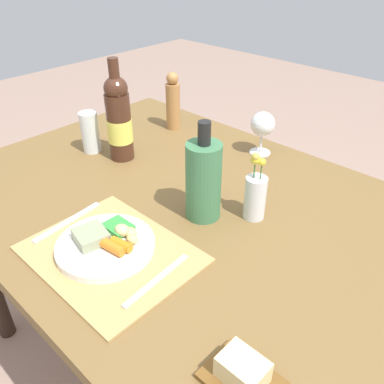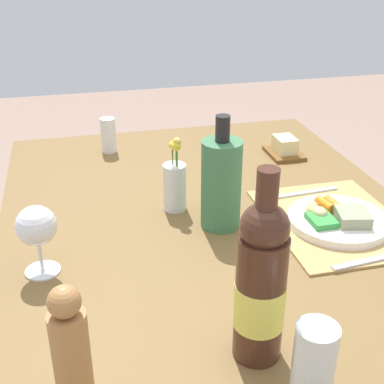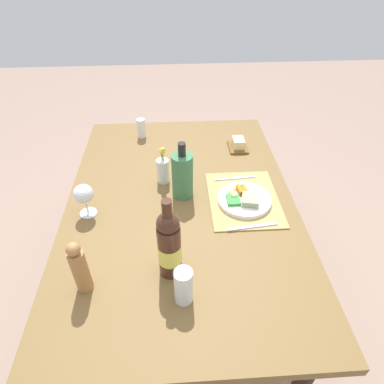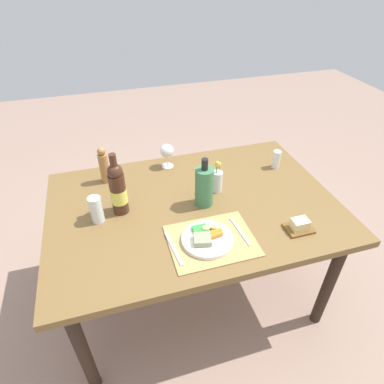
{
  "view_description": "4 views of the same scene",
  "coord_description": "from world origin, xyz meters",
  "px_view_note": "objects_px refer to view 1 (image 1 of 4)",
  "views": [
    {
      "loc": [
        0.65,
        -0.69,
        1.4
      ],
      "look_at": [
        0.05,
        -0.06,
        0.84
      ],
      "focal_mm": 37.76,
      "sensor_mm": 36.0,
      "label": 1
    },
    {
      "loc": [
        -1.01,
        0.31,
        1.38
      ],
      "look_at": [
        0.06,
        0.06,
        0.83
      ],
      "focal_mm": 49.33,
      "sensor_mm": 36.0,
      "label": 2
    },
    {
      "loc": [
        -1.13,
        0.02,
        1.74
      ],
      "look_at": [
        -0.07,
        -0.05,
        0.86
      ],
      "focal_mm": 31.22,
      "sensor_mm": 36.0,
      "label": 3
    },
    {
      "loc": [
        -0.39,
        -1.28,
        1.83
      ],
      "look_at": [
        -0.02,
        -0.02,
        0.84
      ],
      "focal_mm": 30.24,
      "sensor_mm": 36.0,
      "label": 4
    }
  ],
  "objects_px": {
    "flower_vase": "(255,195)",
    "cooler_bottle": "(203,180)",
    "dinner_plate": "(106,243)",
    "fork": "(68,222)",
    "knife": "(157,280)",
    "wine_glass": "(263,125)",
    "wine_bottle": "(119,119)",
    "pepper_mill": "(173,102)",
    "butter_dish": "(242,374)",
    "water_tumbler": "(91,135)",
    "dining_table": "(192,227)"
  },
  "relations": [
    {
      "from": "knife",
      "to": "wine_glass",
      "type": "height_order",
      "value": "wine_glass"
    },
    {
      "from": "flower_vase",
      "to": "cooler_bottle",
      "type": "xyz_separation_m",
      "value": [
        -0.11,
        -0.09,
        0.04
      ]
    },
    {
      "from": "pepper_mill",
      "to": "knife",
      "type": "bearing_deg",
      "value": -47.05
    },
    {
      "from": "dining_table",
      "to": "pepper_mill",
      "type": "distance_m",
      "value": 0.58
    },
    {
      "from": "dining_table",
      "to": "cooler_bottle",
      "type": "distance_m",
      "value": 0.2
    },
    {
      "from": "dining_table",
      "to": "butter_dish",
      "type": "height_order",
      "value": "butter_dish"
    },
    {
      "from": "fork",
      "to": "cooler_bottle",
      "type": "distance_m",
      "value": 0.38
    },
    {
      "from": "flower_vase",
      "to": "cooler_bottle",
      "type": "distance_m",
      "value": 0.14
    },
    {
      "from": "dinner_plate",
      "to": "knife",
      "type": "height_order",
      "value": "dinner_plate"
    },
    {
      "from": "fork",
      "to": "dinner_plate",
      "type": "bearing_deg",
      "value": -3.17
    },
    {
      "from": "dinner_plate",
      "to": "fork",
      "type": "height_order",
      "value": "dinner_plate"
    },
    {
      "from": "knife",
      "to": "dinner_plate",
      "type": "bearing_deg",
      "value": 178.63
    },
    {
      "from": "knife",
      "to": "butter_dish",
      "type": "relative_size",
      "value": 1.55
    },
    {
      "from": "dinner_plate",
      "to": "cooler_bottle",
      "type": "xyz_separation_m",
      "value": [
        0.07,
        0.27,
        0.09
      ]
    },
    {
      "from": "wine_glass",
      "to": "pepper_mill",
      "type": "height_order",
      "value": "pepper_mill"
    },
    {
      "from": "knife",
      "to": "wine_glass",
      "type": "xyz_separation_m",
      "value": [
        -0.2,
        0.67,
        0.1
      ]
    },
    {
      "from": "wine_glass",
      "to": "wine_bottle",
      "type": "relative_size",
      "value": 0.45
    },
    {
      "from": "fork",
      "to": "wine_glass",
      "type": "relative_size",
      "value": 1.4
    },
    {
      "from": "flower_vase",
      "to": "water_tumbler",
      "type": "relative_size",
      "value": 1.36
    },
    {
      "from": "fork",
      "to": "knife",
      "type": "xyz_separation_m",
      "value": [
        0.33,
        0.02,
        0.0
      ]
    },
    {
      "from": "dinner_plate",
      "to": "flower_vase",
      "type": "bearing_deg",
      "value": 63.61
    },
    {
      "from": "knife",
      "to": "water_tumbler",
      "type": "bearing_deg",
      "value": 151.96
    },
    {
      "from": "dinner_plate",
      "to": "pepper_mill",
      "type": "bearing_deg",
      "value": 122.87
    },
    {
      "from": "water_tumbler",
      "to": "knife",
      "type": "bearing_deg",
      "value": -23.55
    },
    {
      "from": "wine_bottle",
      "to": "butter_dish",
      "type": "distance_m",
      "value": 0.9
    },
    {
      "from": "water_tumbler",
      "to": "wine_bottle",
      "type": "distance_m",
      "value": 0.15
    },
    {
      "from": "knife",
      "to": "flower_vase",
      "type": "relative_size",
      "value": 1.03
    },
    {
      "from": "wine_glass",
      "to": "wine_bottle",
      "type": "bearing_deg",
      "value": -132.75
    },
    {
      "from": "pepper_mill",
      "to": "wine_glass",
      "type": "bearing_deg",
      "value": 8.49
    },
    {
      "from": "flower_vase",
      "to": "dinner_plate",
      "type": "bearing_deg",
      "value": -116.39
    },
    {
      "from": "water_tumbler",
      "to": "cooler_bottle",
      "type": "xyz_separation_m",
      "value": [
        0.55,
        -0.02,
        0.05
      ]
    },
    {
      "from": "dinner_plate",
      "to": "flower_vase",
      "type": "height_order",
      "value": "flower_vase"
    },
    {
      "from": "dining_table",
      "to": "pepper_mill",
      "type": "height_order",
      "value": "pepper_mill"
    },
    {
      "from": "knife",
      "to": "flower_vase",
      "type": "xyz_separation_m",
      "value": [
        0.01,
        0.35,
        0.06
      ]
    },
    {
      "from": "water_tumbler",
      "to": "pepper_mill",
      "type": "relative_size",
      "value": 0.65
    },
    {
      "from": "wine_bottle",
      "to": "wine_glass",
      "type": "bearing_deg",
      "value": 47.25
    },
    {
      "from": "water_tumbler",
      "to": "wine_bottle",
      "type": "xyz_separation_m",
      "value": [
        0.12,
        0.04,
        0.08
      ]
    },
    {
      "from": "wine_glass",
      "to": "cooler_bottle",
      "type": "distance_m",
      "value": 0.43
    },
    {
      "from": "flower_vase",
      "to": "pepper_mill",
      "type": "relative_size",
      "value": 0.88
    },
    {
      "from": "dinner_plate",
      "to": "wine_glass",
      "type": "relative_size",
      "value": 1.58
    },
    {
      "from": "fork",
      "to": "flower_vase",
      "type": "height_order",
      "value": "flower_vase"
    },
    {
      "from": "flower_vase",
      "to": "wine_bottle",
      "type": "height_order",
      "value": "wine_bottle"
    },
    {
      "from": "knife",
      "to": "cooler_bottle",
      "type": "xyz_separation_m",
      "value": [
        -0.1,
        0.26,
        0.1
      ]
    },
    {
      "from": "dinner_plate",
      "to": "water_tumbler",
      "type": "distance_m",
      "value": 0.56
    },
    {
      "from": "water_tumbler",
      "to": "pepper_mill",
      "type": "bearing_deg",
      "value": 78.72
    },
    {
      "from": "dinner_plate",
      "to": "wine_bottle",
      "type": "xyz_separation_m",
      "value": [
        -0.35,
        0.33,
        0.12
      ]
    },
    {
      "from": "wine_glass",
      "to": "dinner_plate",
      "type": "bearing_deg",
      "value": -87.57
    },
    {
      "from": "pepper_mill",
      "to": "wine_bottle",
      "type": "bearing_deg",
      "value": -80.34
    },
    {
      "from": "fork",
      "to": "cooler_bottle",
      "type": "height_order",
      "value": "cooler_bottle"
    },
    {
      "from": "cooler_bottle",
      "to": "pepper_mill",
      "type": "xyz_separation_m",
      "value": [
        -0.48,
        0.36,
        -0.01
      ]
    }
  ]
}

